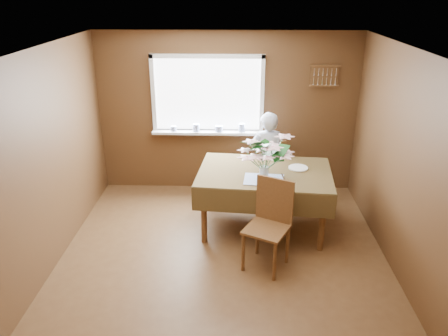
{
  "coord_description": "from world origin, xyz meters",
  "views": [
    {
      "loc": [
        0.14,
        -4.32,
        3.11
      ],
      "look_at": [
        0.0,
        0.55,
        1.05
      ],
      "focal_mm": 35.0,
      "sensor_mm": 36.0,
      "label": 1
    }
  ],
  "objects_px": {
    "flower_bouquet": "(265,153)",
    "seated_woman": "(267,158)",
    "chair_far": "(269,167)",
    "chair_near": "(270,221)",
    "dining_table": "(265,179)"
  },
  "relations": [
    {
      "from": "chair_far",
      "to": "chair_near",
      "type": "xyz_separation_m",
      "value": [
        -0.11,
        -1.73,
        0.04
      ]
    },
    {
      "from": "seated_woman",
      "to": "dining_table",
      "type": "bearing_deg",
      "value": 76.24
    },
    {
      "from": "flower_bouquet",
      "to": "chair_far",
      "type": "bearing_deg",
      "value": 81.86
    },
    {
      "from": "dining_table",
      "to": "chair_near",
      "type": "distance_m",
      "value": 0.84
    },
    {
      "from": "chair_far",
      "to": "chair_near",
      "type": "distance_m",
      "value": 1.74
    },
    {
      "from": "flower_bouquet",
      "to": "seated_woman",
      "type": "bearing_deg",
      "value": 84.22
    },
    {
      "from": "chair_far",
      "to": "chair_near",
      "type": "relative_size",
      "value": 0.91
    },
    {
      "from": "seated_woman",
      "to": "flower_bouquet",
      "type": "distance_m",
      "value": 1.1
    },
    {
      "from": "chair_near",
      "to": "flower_bouquet",
      "type": "bearing_deg",
      "value": 121.25
    },
    {
      "from": "flower_bouquet",
      "to": "dining_table",
      "type": "bearing_deg",
      "value": 82.51
    },
    {
      "from": "chair_near",
      "to": "flower_bouquet",
      "type": "xyz_separation_m",
      "value": [
        -0.05,
        0.63,
        0.6
      ]
    },
    {
      "from": "chair_near",
      "to": "flower_bouquet",
      "type": "distance_m",
      "value": 0.87
    },
    {
      "from": "dining_table",
      "to": "chair_far",
      "type": "xyz_separation_m",
      "value": [
        0.13,
        0.91,
        -0.21
      ]
    },
    {
      "from": "chair_near",
      "to": "seated_woman",
      "type": "height_order",
      "value": "seated_woman"
    },
    {
      "from": "dining_table",
      "to": "flower_bouquet",
      "type": "xyz_separation_m",
      "value": [
        -0.03,
        -0.19,
        0.44
      ]
    }
  ]
}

